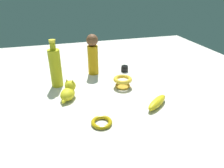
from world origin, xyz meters
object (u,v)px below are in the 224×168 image
Objects in this scene: banana at (157,102)px; nail_polish_jar at (125,69)px; cat_figurine at (68,91)px; bottle_tall at (55,67)px; bowl at (123,81)px; bangle at (102,122)px; person_figure_adult at (93,54)px.

banana is 3.35× the size of nail_polish_jar.
banana is 1.26× the size of cat_figurine.
bottle_tall is 0.44m from nail_polish_jar.
bottle_tall reaches higher than nail_polish_jar.
bowl is (0.09, -0.22, 0.02)m from banana.
banana is (-0.43, 0.34, -0.09)m from bottle_tall.
nail_polish_jar is (-0.26, -0.48, 0.01)m from bangle.
person_figure_adult reaches higher than bangle.
person_figure_adult is at bearing -123.53° from cat_figurine.
bangle is at bearing 61.46° from nail_polish_jar.
bowl is 0.29m from cat_figurine.
bottle_tall reaches higher than bangle.
bangle is at bearing 82.40° from person_figure_adult.
bangle is at bearing -24.50° from banana.
banana reaches higher than bangle.
bangle is 0.34m from bowl.
bowl reaches higher than bangle.
bottle_tall is 0.25m from person_figure_adult.
person_figure_adult is at bearing -97.60° from bangle.
nail_polish_jar is (0.01, -0.43, -0.00)m from banana.
nail_polish_jar is (-0.20, 0.02, -0.11)m from person_figure_adult.
bottle_tall is at bearing 26.09° from person_figure_adult.
bowl is (-0.34, 0.11, -0.07)m from bottle_tall.
bangle is at bearing 113.86° from cat_figurine.
person_figure_adult reaches higher than banana.
person_figure_adult is at bearing -101.89° from banana.
bottle_tall is (0.15, -0.40, 0.10)m from bangle.
bangle is 0.55m from nail_polish_jar.
banana is 0.24m from bowl.
person_figure_adult is 5.45× the size of nail_polish_jar.
bottle_tall is at bearing -68.74° from bangle.
bowl is at bearing 161.47° from bottle_tall.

